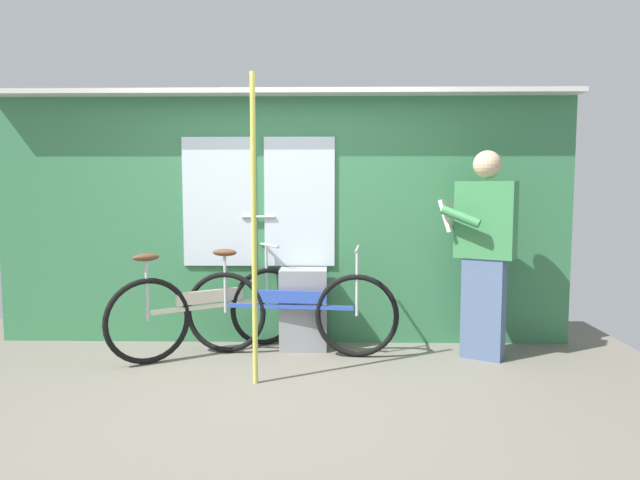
# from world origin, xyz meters

# --- Properties ---
(ground_plane) EXTENTS (5.95, 3.94, 0.04)m
(ground_plane) POSITION_xyz_m (0.00, 0.00, -0.02)
(ground_plane) COLOR #666056
(train_door_wall) EXTENTS (4.95, 0.28, 2.16)m
(train_door_wall) POSITION_xyz_m (-0.01, 1.16, 1.13)
(train_door_wall) COLOR #387A4C
(train_door_wall) RESTS_ON ground_plane
(bicycle_near_door) EXTENTS (1.74, 0.44, 0.88)m
(bicycle_near_door) POSITION_xyz_m (0.08, 0.76, 0.36)
(bicycle_near_door) COLOR black
(bicycle_near_door) RESTS_ON ground_plane
(bicycle_leaning_behind) EXTENTS (1.43, 0.96, 0.88)m
(bicycle_leaning_behind) POSITION_xyz_m (-0.56, 0.78, 0.36)
(bicycle_leaning_behind) COLOR black
(bicycle_leaning_behind) RESTS_ON ground_plane
(passenger_reading_newspaper) EXTENTS (0.62, 0.56, 1.64)m
(passenger_reading_newspaper) POSITION_xyz_m (1.62, 0.72, 0.86)
(passenger_reading_newspaper) COLOR slate
(passenger_reading_newspaper) RESTS_ON ground_plane
(trash_bin_by_wall) EXTENTS (0.39, 0.28, 0.68)m
(trash_bin_by_wall) POSITION_xyz_m (0.19, 0.95, 0.34)
(trash_bin_by_wall) COLOR gray
(trash_bin_by_wall) RESTS_ON ground_plane
(handrail_pole) EXTENTS (0.04, 0.04, 2.12)m
(handrail_pole) POSITION_xyz_m (-0.10, 0.09, 1.06)
(handrail_pole) COLOR #C6C14C
(handrail_pole) RESTS_ON ground_plane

